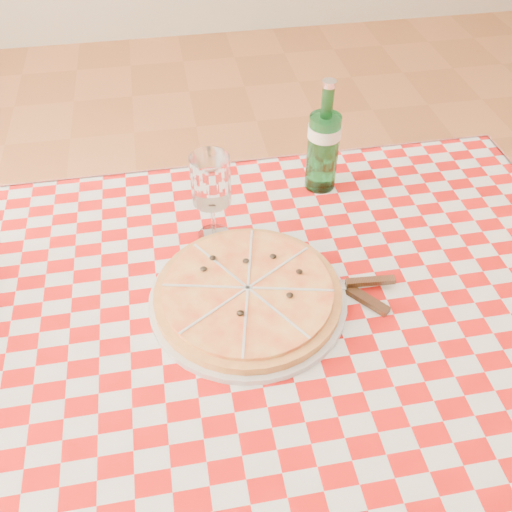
{
  "coord_description": "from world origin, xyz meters",
  "views": [
    {
      "loc": [
        -0.15,
        -0.68,
        1.55
      ],
      "look_at": [
        -0.02,
        0.06,
        0.82
      ],
      "focal_mm": 40.0,
      "sensor_mm": 36.0,
      "label": 1
    }
  ],
  "objects_px": {
    "dining_table": "(271,334)",
    "pizza_plate": "(248,293)",
    "wine_glass": "(212,199)",
    "water_bottle": "(324,137)"
  },
  "relations": [
    {
      "from": "wine_glass",
      "to": "pizza_plate",
      "type": "bearing_deg",
      "value": -78.74
    },
    {
      "from": "pizza_plate",
      "to": "water_bottle",
      "type": "bearing_deg",
      "value": 55.39
    },
    {
      "from": "dining_table",
      "to": "wine_glass",
      "type": "bearing_deg",
      "value": 113.05
    },
    {
      "from": "dining_table",
      "to": "pizza_plate",
      "type": "distance_m",
      "value": 0.13
    },
    {
      "from": "dining_table",
      "to": "pizza_plate",
      "type": "relative_size",
      "value": 3.32
    },
    {
      "from": "dining_table",
      "to": "water_bottle",
      "type": "distance_m",
      "value": 0.43
    },
    {
      "from": "water_bottle",
      "to": "wine_glass",
      "type": "distance_m",
      "value": 0.29
    },
    {
      "from": "dining_table",
      "to": "wine_glass",
      "type": "relative_size",
      "value": 6.2
    },
    {
      "from": "pizza_plate",
      "to": "wine_glass",
      "type": "distance_m",
      "value": 0.21
    },
    {
      "from": "dining_table",
      "to": "pizza_plate",
      "type": "xyz_separation_m",
      "value": [
        -0.05,
        0.0,
        0.12
      ]
    }
  ]
}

